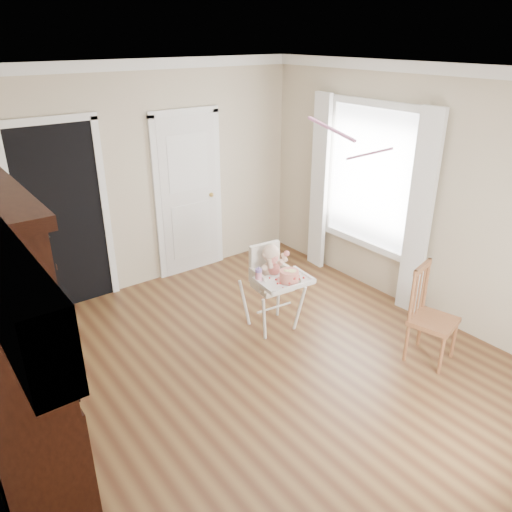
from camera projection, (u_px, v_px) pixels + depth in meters
floor at (262, 379)px, 4.66m from camera, size 5.00×5.00×0.00m
ceiling at (264, 73)px, 3.55m from camera, size 5.00×5.00×0.00m
wall_back at (135, 181)px, 5.93m from camera, size 4.50×0.00×4.50m
wall_right at (429, 197)px, 5.34m from camera, size 0.00×5.00×5.00m
crown_molding at (264, 82)px, 3.58m from camera, size 4.50×5.00×0.12m
doorway at (62, 215)px, 5.52m from camera, size 1.06×0.05×2.22m
closet_door at (189, 197)px, 6.43m from camera, size 0.96×0.09×2.13m
window_right at (367, 187)px, 5.91m from camera, size 0.13×1.84×2.30m
high_chair at (272, 279)px, 5.25m from camera, size 0.60×0.73×0.96m
baby at (272, 265)px, 5.21m from camera, size 0.28×0.22×0.44m
cake at (289, 276)px, 5.02m from camera, size 0.25×0.25×0.12m
sippy_cup at (259, 275)px, 5.01m from camera, size 0.07×0.07×0.17m
china_cabinet at (10, 357)px, 3.17m from camera, size 0.57×1.28×2.16m
dining_chair at (431, 318)px, 4.79m from camera, size 0.49×0.49×0.98m
streamer at (331, 129)px, 4.04m from camera, size 0.09×0.49×0.15m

